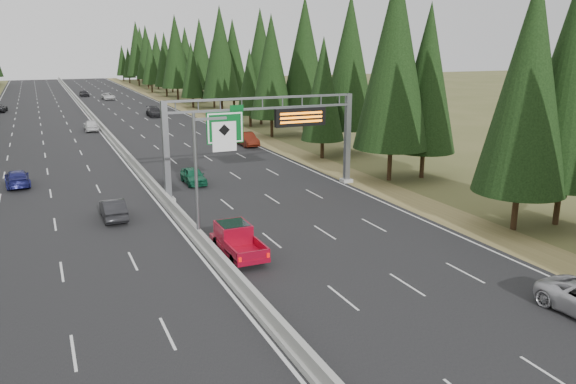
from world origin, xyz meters
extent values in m
cube|color=black|center=(0.00, 80.00, 0.04)|extent=(32.00, 260.00, 0.08)
cube|color=olive|center=(17.80, 80.00, 0.03)|extent=(3.60, 260.00, 0.06)
cube|color=gray|center=(0.00, 80.00, 0.23)|extent=(0.70, 260.00, 0.30)
cube|color=gray|center=(0.00, 80.00, 0.63)|extent=(0.30, 260.00, 0.60)
cube|color=slate|center=(0.35, 35.00, 3.98)|extent=(0.45, 0.45, 7.80)
cube|color=gray|center=(0.35, 35.00, 0.23)|extent=(0.90, 0.90, 0.30)
cube|color=slate|center=(16.20, 35.00, 3.98)|extent=(0.45, 0.45, 7.80)
cube|color=gray|center=(16.20, 35.00, 0.23)|extent=(0.90, 0.90, 0.30)
cube|color=slate|center=(8.28, 35.00, 7.80)|extent=(15.85, 0.35, 0.16)
cube|color=slate|center=(8.28, 35.00, 6.96)|extent=(15.85, 0.35, 0.16)
cube|color=#054C19|center=(5.00, 34.75, 5.63)|extent=(3.00, 0.10, 2.50)
cube|color=silver|center=(5.00, 34.69, 5.63)|extent=(2.85, 0.02, 2.35)
cube|color=#054C19|center=(6.00, 34.75, 7.13)|extent=(1.10, 0.10, 0.45)
cube|color=black|center=(11.50, 34.70, 6.13)|extent=(4.50, 0.40, 1.50)
cube|color=orange|center=(11.50, 34.48, 6.48)|extent=(3.80, 0.02, 0.18)
cube|color=orange|center=(11.50, 34.48, 6.13)|extent=(3.80, 0.02, 0.18)
cube|color=orange|center=(11.50, 34.48, 5.78)|extent=(3.80, 0.02, 0.18)
cylinder|color=slate|center=(0.00, 25.00, 4.08)|extent=(0.20, 0.20, 8.00)
cube|color=gray|center=(0.00, 25.00, 0.18)|extent=(0.50, 0.50, 0.20)
cube|color=slate|center=(1.00, 25.00, 7.68)|extent=(2.00, 0.15, 0.15)
cube|color=silver|center=(1.80, 24.88, 6.58)|extent=(1.50, 0.06, 1.80)
cylinder|color=black|center=(19.84, 19.09, 1.31)|extent=(0.40, 0.40, 2.63)
cone|color=black|center=(19.84, 19.09, 9.52)|extent=(5.91, 5.91, 13.79)
cylinder|color=black|center=(23.38, 18.80, 1.42)|extent=(0.40, 0.40, 2.84)
cone|color=black|center=(23.38, 18.80, 10.31)|extent=(6.40, 6.40, 14.93)
cylinder|color=black|center=(20.27, 34.31, 1.49)|extent=(0.40, 0.40, 2.98)
cone|color=black|center=(20.27, 34.31, 10.82)|extent=(6.71, 6.71, 15.67)
cylinder|color=black|center=(23.60, 33.96, 1.25)|extent=(0.40, 0.40, 2.50)
cone|color=black|center=(23.60, 33.96, 9.05)|extent=(5.62, 5.62, 13.11)
cylinder|color=black|center=(19.33, 45.68, 1.03)|extent=(0.40, 0.40, 2.05)
cone|color=black|center=(19.33, 45.68, 7.44)|extent=(4.62, 4.62, 10.77)
cylinder|color=black|center=(23.57, 47.63, 1.39)|extent=(0.40, 0.40, 2.77)
cone|color=black|center=(23.57, 47.63, 10.05)|extent=(6.24, 6.24, 14.56)
cylinder|color=black|center=(20.09, 61.70, 1.27)|extent=(0.40, 0.40, 2.54)
cone|color=black|center=(20.09, 61.70, 9.20)|extent=(5.71, 5.71, 13.32)
cylinder|color=black|center=(24.71, 61.37, 1.45)|extent=(0.40, 0.40, 2.91)
cone|color=black|center=(24.71, 61.37, 10.54)|extent=(6.54, 6.54, 15.27)
cylinder|color=black|center=(20.84, 71.90, 0.92)|extent=(0.40, 0.40, 1.83)
cone|color=black|center=(20.84, 71.90, 6.64)|extent=(4.12, 4.12, 9.61)
cylinder|color=black|center=(23.22, 73.57, 1.38)|extent=(0.40, 0.40, 2.76)
cone|color=black|center=(23.22, 73.57, 10.02)|extent=(6.22, 6.22, 14.51)
cylinder|color=black|center=(20.72, 85.51, 1.46)|extent=(0.40, 0.40, 2.92)
cone|color=black|center=(20.72, 85.51, 10.60)|extent=(6.58, 6.58, 15.35)
cylinder|color=black|center=(23.63, 87.65, 1.30)|extent=(0.40, 0.40, 2.61)
cone|color=black|center=(23.63, 87.65, 9.44)|extent=(5.86, 5.86, 13.68)
cylinder|color=black|center=(19.71, 100.94, 1.00)|extent=(0.40, 0.40, 2.00)
cone|color=black|center=(19.71, 100.94, 7.25)|extent=(4.50, 4.50, 10.50)
cylinder|color=black|center=(23.58, 99.55, 1.02)|extent=(0.40, 0.40, 2.04)
cone|color=black|center=(23.58, 99.55, 7.40)|extent=(4.60, 4.60, 10.72)
cylinder|color=black|center=(19.98, 114.60, 1.46)|extent=(0.40, 0.40, 2.91)
cone|color=black|center=(19.98, 114.60, 10.55)|extent=(6.55, 6.55, 15.29)
cylinder|color=black|center=(24.31, 111.11, 1.39)|extent=(0.40, 0.40, 2.77)
cone|color=black|center=(24.31, 111.11, 10.06)|extent=(6.24, 6.24, 14.56)
cylinder|color=black|center=(20.35, 127.60, 1.19)|extent=(0.40, 0.40, 2.38)
cone|color=black|center=(20.35, 127.60, 8.61)|extent=(5.34, 5.34, 12.47)
cylinder|color=black|center=(24.75, 125.39, 1.28)|extent=(0.40, 0.40, 2.56)
cone|color=black|center=(24.75, 125.39, 9.29)|extent=(5.76, 5.76, 13.45)
cylinder|color=black|center=(19.30, 140.12, 1.07)|extent=(0.40, 0.40, 2.15)
cone|color=black|center=(19.30, 140.12, 7.78)|extent=(4.83, 4.83, 11.26)
cylinder|color=black|center=(24.40, 139.15, 0.98)|extent=(0.40, 0.40, 1.95)
cone|color=black|center=(24.40, 139.15, 7.07)|extent=(4.39, 4.39, 10.25)
cylinder|color=black|center=(20.96, 153.93, 1.38)|extent=(0.40, 0.40, 2.75)
cone|color=black|center=(20.96, 153.93, 9.97)|extent=(6.19, 6.19, 14.45)
cylinder|color=black|center=(23.09, 151.07, 1.23)|extent=(0.40, 0.40, 2.47)
cone|color=black|center=(23.09, 151.07, 8.94)|extent=(5.55, 5.55, 12.95)
cylinder|color=black|center=(20.54, 166.63, 1.50)|extent=(0.40, 0.40, 3.00)
cone|color=black|center=(20.54, 166.63, 10.87)|extent=(6.75, 6.75, 15.74)
cylinder|color=black|center=(23.47, 164.97, 0.97)|extent=(0.40, 0.40, 1.94)
cone|color=black|center=(23.47, 164.97, 7.05)|extent=(4.37, 4.37, 10.20)
cylinder|color=black|center=(19.71, 178.89, 0.90)|extent=(0.40, 0.40, 1.79)
cone|color=black|center=(19.71, 178.89, 6.49)|extent=(4.03, 4.03, 9.40)
cylinder|color=black|center=(24.01, 180.65, 1.40)|extent=(0.40, 0.40, 2.81)
cone|color=black|center=(24.01, 180.65, 10.18)|extent=(6.32, 6.32, 14.74)
cylinder|color=black|center=(19.51, 190.49, 0.96)|extent=(0.40, 0.40, 1.92)
cone|color=black|center=(19.51, 190.49, 6.97)|extent=(4.33, 4.33, 10.10)
cylinder|color=black|center=(24.32, 192.01, 1.42)|extent=(0.40, 0.40, 2.84)
cone|color=black|center=(24.32, 192.01, 10.28)|extent=(6.38, 6.38, 14.88)
cylinder|color=black|center=(0.70, 20.29, 0.46)|extent=(0.28, 0.76, 0.76)
cylinder|color=black|center=(2.30, 20.29, 0.46)|extent=(0.28, 0.76, 0.76)
cylinder|color=black|center=(0.70, 23.41, 0.46)|extent=(0.28, 0.76, 0.76)
cylinder|color=black|center=(2.30, 23.41, 0.46)|extent=(0.28, 0.76, 0.76)
cube|color=maroon|center=(1.50, 21.90, 0.60)|extent=(1.89, 5.30, 0.28)
cube|color=maroon|center=(1.50, 22.75, 1.26)|extent=(1.80, 2.08, 1.04)
cube|color=black|center=(1.50, 22.75, 1.55)|extent=(1.61, 1.80, 0.52)
cube|color=maroon|center=(0.60, 20.48, 0.93)|extent=(0.09, 2.27, 0.57)
cube|color=maroon|center=(2.40, 20.48, 0.93)|extent=(0.09, 2.27, 0.57)
cube|color=maroon|center=(1.50, 19.34, 0.93)|extent=(1.89, 0.09, 0.57)
imported|color=#155F3F|center=(3.64, 40.00, 0.79)|extent=(1.69, 4.15, 1.41)
imported|color=#4E150B|center=(14.50, 56.08, 0.88)|extent=(1.73, 4.85, 1.59)
imported|color=black|center=(9.93, 89.42, 0.87)|extent=(2.26, 5.45, 1.58)
imported|color=silver|center=(6.49, 123.84, 0.82)|extent=(2.69, 5.42, 1.48)
imported|color=black|center=(2.33, 134.57, 0.84)|extent=(2.11, 4.56, 1.51)
imported|color=black|center=(-4.15, 32.21, 0.79)|extent=(1.51, 4.33, 1.43)
imported|color=navy|center=(-10.47, 45.33, 0.77)|extent=(2.25, 4.88, 1.38)
imported|color=silver|center=(-1.50, 76.39, 0.89)|extent=(1.99, 4.77, 1.61)
camera|label=1|loc=(-8.34, -7.18, 11.93)|focal=35.00mm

